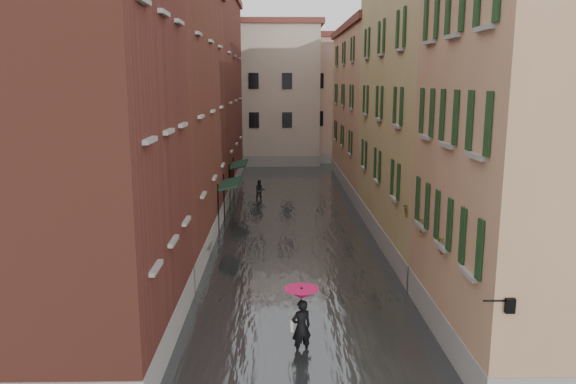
{
  "coord_description": "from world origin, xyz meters",
  "views": [
    {
      "loc": [
        -0.88,
        -17.85,
        7.97
      ],
      "look_at": [
        -0.41,
        7.25,
        3.0
      ],
      "focal_mm": 35.0,
      "sensor_mm": 36.0,
      "label": 1
    }
  ],
  "objects": [
    {
      "name": "window_planters",
      "position": [
        4.12,
        0.42,
        3.51
      ],
      "size": [
        0.59,
        5.47,
        0.84
      ],
      "color": "brown",
      "rests_on": "ground"
    },
    {
      "name": "building_right_near",
      "position": [
        7.0,
        -2.0,
        5.75
      ],
      "size": [
        6.0,
        8.0,
        11.5
      ],
      "primitive_type": "cube",
      "color": "#9E7151",
      "rests_on": "ground"
    },
    {
      "name": "pedestrian_far",
      "position": [
        -2.08,
        19.21,
        0.73
      ],
      "size": [
        0.79,
        0.65,
        1.46
      ],
      "primitive_type": "imported",
      "rotation": [
        0.0,
        0.0,
        0.15
      ],
      "color": "black",
      "rests_on": "ground"
    },
    {
      "name": "pedestrian_main",
      "position": [
        -0.2,
        -2.47,
        1.29
      ],
      "size": [
        1.05,
        1.05,
        2.06
      ],
      "color": "black",
      "rests_on": "ground"
    },
    {
      "name": "awning_near",
      "position": [
        -3.48,
        12.02,
        2.47
      ],
      "size": [
        1.09,
        3.17,
        2.8
      ],
      "color": "black",
      "rests_on": "ground"
    },
    {
      "name": "wall_lantern",
      "position": [
        4.33,
        -6.0,
        3.01
      ],
      "size": [
        0.71,
        0.22,
        0.35
      ],
      "color": "black",
      "rests_on": "ground"
    },
    {
      "name": "building_left_far",
      "position": [
        -7.0,
        24.0,
        7.0
      ],
      "size": [
        6.0,
        16.0,
        14.0
      ],
      "primitive_type": "cube",
      "color": "brown",
      "rests_on": "ground"
    },
    {
      "name": "floodwater",
      "position": [
        0.0,
        13.0,
        0.1
      ],
      "size": [
        10.0,
        60.0,
        0.2
      ],
      "primitive_type": "cube",
      "color": "#3E4345",
      "rests_on": "ground"
    },
    {
      "name": "building_right_mid",
      "position": [
        7.0,
        9.0,
        6.5
      ],
      "size": [
        6.0,
        14.0,
        13.0
      ],
      "primitive_type": "cube",
      "color": "tan",
      "rests_on": "ground"
    },
    {
      "name": "ground",
      "position": [
        0.0,
        0.0,
        0.0
      ],
      "size": [
        120.0,
        120.0,
        0.0
      ],
      "primitive_type": "plane",
      "color": "#5B5B5D",
      "rests_on": "ground"
    },
    {
      "name": "building_right_far",
      "position": [
        7.0,
        24.0,
        5.75
      ],
      "size": [
        6.0,
        16.0,
        11.5
      ],
      "primitive_type": "cube",
      "color": "#9E7151",
      "rests_on": "ground"
    },
    {
      "name": "building_end_pink",
      "position": [
        6.0,
        40.0,
        6.0
      ],
      "size": [
        10.0,
        9.0,
        12.0
      ],
      "primitive_type": "cube",
      "color": "tan",
      "rests_on": "ground"
    },
    {
      "name": "building_left_near",
      "position": [
        -7.0,
        -2.0,
        6.5
      ],
      "size": [
        6.0,
        8.0,
        13.0
      ],
      "primitive_type": "cube",
      "color": "brown",
      "rests_on": "ground"
    },
    {
      "name": "building_end_cream",
      "position": [
        -3.0,
        38.0,
        6.5
      ],
      "size": [
        12.0,
        9.0,
        13.0
      ],
      "primitive_type": "cube",
      "color": "#C3B19B",
      "rests_on": "ground"
    },
    {
      "name": "building_left_mid",
      "position": [
        -7.0,
        9.0,
        6.25
      ],
      "size": [
        6.0,
        14.0,
        12.5
      ],
      "primitive_type": "cube",
      "color": "#5D281D",
      "rests_on": "ground"
    },
    {
      "name": "awning_far",
      "position": [
        -3.48,
        19.06,
        2.48
      ],
      "size": [
        1.09,
        3.36,
        2.8
      ],
      "color": "black",
      "rests_on": "ground"
    }
  ]
}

